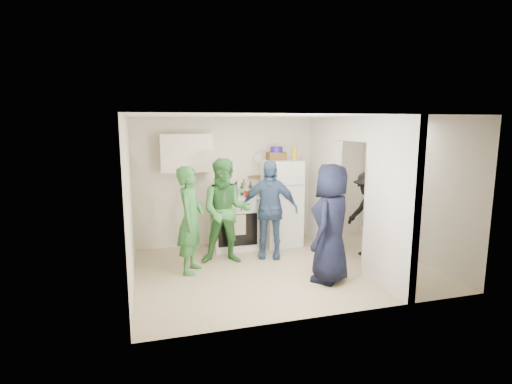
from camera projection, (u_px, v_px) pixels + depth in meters
floor at (284, 269)px, 6.64m from camera, size 4.80×4.80×0.00m
wall_back at (256, 181)px, 8.04m from camera, size 4.80×0.00×4.80m
wall_front at (333, 219)px, 4.82m from camera, size 4.80×0.00×4.80m
wall_left at (129, 203)px, 5.78m from camera, size 0.00×3.40×3.40m
wall_right at (412, 188)px, 7.08m from camera, size 0.00×3.40×3.40m
ceiling at (286, 116)px, 6.22m from camera, size 4.80×4.80×0.00m
partition_pier_back at (323, 182)px, 7.80m from camera, size 0.12×1.20×2.50m
partition_pier_front at (390, 204)px, 5.71m from camera, size 0.12×1.20×2.50m
partition_header at (354, 129)px, 6.58m from camera, size 0.12×1.00×0.40m
stove at (234, 222)px, 7.71m from camera, size 0.85×0.71×1.02m
upper_cabinet at (186, 153)px, 7.39m from camera, size 0.95×0.34×0.70m
fridge at (281, 203)px, 7.88m from camera, size 0.69×0.67×1.69m
wicker_basket at (276, 156)px, 7.75m from camera, size 0.35×0.25×0.15m
blue_bowl at (276, 149)px, 7.72m from camera, size 0.24×0.24×0.11m
yellow_cup_stack_top at (295, 154)px, 7.68m from camera, size 0.09×0.09×0.25m
wall_clock at (259, 158)px, 7.96m from camera, size 0.22×0.02×0.22m
spice_shelf at (257, 176)px, 7.98m from camera, size 0.35×0.08×0.03m
nook_window at (405, 165)px, 7.20m from camera, size 0.03×0.70×0.80m
nook_window_frame at (405, 165)px, 7.19m from camera, size 0.04×0.76×0.86m
nook_valance at (405, 145)px, 7.13m from camera, size 0.04×0.82×0.18m
yellow_cup_stack_stove at (230, 192)px, 7.36m from camera, size 0.09×0.09×0.25m
red_cup at (247, 194)px, 7.48m from camera, size 0.09×0.09×0.12m
person_green_left at (191, 220)px, 6.38m from camera, size 0.63×0.74×1.73m
person_green_center at (226, 211)px, 6.81m from camera, size 1.01×0.86×1.81m
person_denim at (269, 209)px, 7.11m from camera, size 1.11×0.79×1.76m
person_navy at (331, 223)px, 6.01m from camera, size 1.03×1.03×1.81m
person_nook at (369, 214)px, 7.14m from camera, size 0.72×1.08×1.56m
bottle_a at (217, 188)px, 7.63m from camera, size 0.06×0.06×0.30m
bottle_b at (225, 190)px, 7.49m from camera, size 0.07×0.07×0.27m
bottle_c at (228, 188)px, 7.70m from camera, size 0.06×0.06×0.27m
bottle_d at (234, 190)px, 7.57m from camera, size 0.06×0.06×0.25m
bottle_e at (237, 188)px, 7.79m from camera, size 0.06×0.06×0.27m
bottle_f at (242, 189)px, 7.66m from camera, size 0.06×0.06×0.25m
bottle_g at (244, 187)px, 7.81m from camera, size 0.06×0.06×0.30m
bottle_h at (219, 190)px, 7.38m from camera, size 0.06×0.06×0.32m
bottle_i at (235, 189)px, 7.72m from camera, size 0.07×0.07×0.25m
bottle_j at (250, 189)px, 7.57m from camera, size 0.07×0.07×0.29m
bottle_k at (222, 189)px, 7.57m from camera, size 0.06×0.06×0.29m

